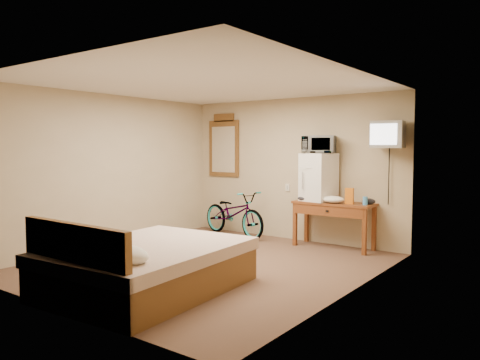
# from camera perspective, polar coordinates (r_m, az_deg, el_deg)

# --- Properties ---
(room) EXTENTS (4.60, 4.64, 2.50)m
(room) POSITION_cam_1_polar(r_m,az_deg,el_deg) (6.46, -3.90, 0.56)
(room) COLOR #4C3326
(room) RESTS_ON ground
(desk) EXTENTS (1.31, 0.51, 0.75)m
(desk) POSITION_cam_1_polar(r_m,az_deg,el_deg) (7.71, 11.24, -3.61)
(desk) COLOR brown
(desk) RESTS_ON floor
(mini_fridge) EXTENTS (0.57, 0.55, 0.79)m
(mini_fridge) POSITION_cam_1_polar(r_m,az_deg,el_deg) (7.82, 9.55, 0.34)
(mini_fridge) COLOR silver
(mini_fridge) RESTS_ON desk
(microwave) EXTENTS (0.61, 0.50, 0.29)m
(microwave) POSITION_cam_1_polar(r_m,az_deg,el_deg) (7.80, 9.60, 4.29)
(microwave) COLOR silver
(microwave) RESTS_ON mini_fridge
(snack_bag) EXTENTS (0.13, 0.09, 0.25)m
(snack_bag) POSITION_cam_1_polar(r_m,az_deg,el_deg) (7.52, 13.20, -1.91)
(snack_bag) COLOR #CD6612
(snack_bag) RESTS_ON desk
(blue_cup) EXTENTS (0.07, 0.07, 0.13)m
(blue_cup) POSITION_cam_1_polar(r_m,az_deg,el_deg) (7.45, 15.02, -2.46)
(blue_cup) COLOR #4296E2
(blue_cup) RESTS_ON desk
(cloth_cream) EXTENTS (0.37, 0.28, 0.11)m
(cloth_cream) POSITION_cam_1_polar(r_m,az_deg,el_deg) (7.59, 11.29, -2.35)
(cloth_cream) COLOR silver
(cloth_cream) RESTS_ON desk
(cloth_dark_a) EXTENTS (0.23, 0.17, 0.09)m
(cloth_dark_a) POSITION_cam_1_polar(r_m,az_deg,el_deg) (7.83, 7.81, -2.22)
(cloth_dark_a) COLOR black
(cloth_dark_a) RESTS_ON desk
(cloth_dark_b) EXTENTS (0.20, 0.16, 0.09)m
(cloth_dark_b) POSITION_cam_1_polar(r_m,az_deg,el_deg) (7.57, 15.44, -2.52)
(cloth_dark_b) COLOR black
(cloth_dark_b) RESTS_ON desk
(crt_television) EXTENTS (0.51, 0.60, 0.40)m
(crt_television) POSITION_cam_1_polar(r_m,az_deg,el_deg) (7.34, 17.59, 5.30)
(crt_television) COLOR black
(crt_television) RESTS_ON room
(wall_mirror) EXTENTS (0.72, 0.04, 1.22)m
(wall_mirror) POSITION_cam_1_polar(r_m,az_deg,el_deg) (9.17, -1.98, 4.16)
(wall_mirror) COLOR brown
(wall_mirror) RESTS_ON room
(bicycle) EXTENTS (1.68, 0.89, 0.84)m
(bicycle) POSITION_cam_1_polar(r_m,az_deg,el_deg) (8.67, -0.75, -4.06)
(bicycle) COLOR black
(bicycle) RESTS_ON floor
(bed) EXTENTS (1.81, 2.30, 0.90)m
(bed) POSITION_cam_1_polar(r_m,az_deg,el_deg) (5.50, -11.64, -10.25)
(bed) COLOR brown
(bed) RESTS_ON floor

